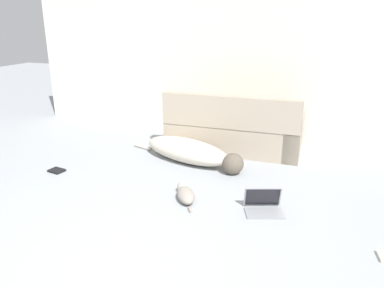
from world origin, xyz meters
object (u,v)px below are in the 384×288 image
at_px(dog, 190,151).
at_px(cat, 185,194).
at_px(couch, 234,131).
at_px(book_black, 57,171).
at_px(laptop_open, 263,203).

height_order(dog, cat, dog).
relative_size(couch, dog, 1.06).
bearing_deg(book_black, couch, 40.78).
height_order(couch, dog, couch).
bearing_deg(couch, book_black, 38.79).
height_order(laptop_open, book_black, laptop_open).
xyz_separation_m(dog, cat, (0.32, -0.96, -0.08)).
bearing_deg(laptop_open, cat, 162.90).
bearing_deg(cat, laptop_open, -118.06).
relative_size(couch, book_black, 9.44).
bearing_deg(laptop_open, book_black, 157.38).
xyz_separation_m(dog, laptop_open, (1.08, -0.91, -0.07)).
bearing_deg(dog, book_black, -131.47).
distance_m(couch, cat, 1.63).
height_order(dog, book_black, dog).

